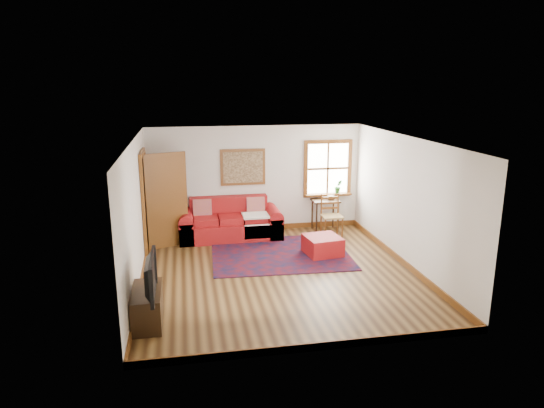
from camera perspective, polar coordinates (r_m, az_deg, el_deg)
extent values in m
plane|color=#3B230F|center=(9.17, 0.71, -8.10)|extent=(5.50, 5.50, 0.00)
cube|color=silver|center=(11.41, -1.95, 2.95)|extent=(5.00, 0.04, 2.50)
cube|color=silver|center=(6.23, 5.69, -6.93)|extent=(5.00, 0.04, 2.50)
cube|color=silver|center=(8.66, -15.72, -1.29)|extent=(0.04, 5.50, 2.50)
cube|color=silver|center=(9.56, 15.59, 0.18)|extent=(0.04, 5.50, 2.50)
cube|color=white|center=(8.54, 0.77, 7.60)|extent=(5.00, 5.50, 0.04)
cube|color=brown|center=(11.69, -1.89, -2.79)|extent=(5.00, 0.03, 0.12)
cube|color=brown|center=(9.04, -15.11, -8.57)|extent=(0.03, 5.50, 0.12)
cube|color=brown|center=(9.91, 15.06, -6.51)|extent=(0.03, 5.50, 0.12)
cube|color=white|center=(11.74, 6.55, 4.18)|extent=(1.00, 0.02, 1.20)
cube|color=brown|center=(11.63, 6.66, 7.29)|extent=(1.18, 0.06, 0.09)
cube|color=brown|center=(11.86, 6.48, 1.10)|extent=(1.18, 0.06, 0.09)
cube|color=brown|center=(11.58, 3.99, 4.10)|extent=(0.09, 0.06, 1.20)
cube|color=brown|center=(11.90, 9.09, 4.23)|extent=(0.09, 0.06, 1.20)
cube|color=brown|center=(11.73, 6.57, 4.17)|extent=(1.00, 0.04, 0.05)
cube|color=brown|center=(11.79, 6.59, 1.14)|extent=(1.15, 0.20, 0.04)
imported|color=#205A1F|center=(11.80, 7.80, 2.04)|extent=(0.18, 0.15, 0.33)
cube|color=black|center=(10.26, -14.84, -0.13)|extent=(0.02, 0.90, 2.05)
cube|color=brown|center=(9.77, -14.86, -0.83)|extent=(0.06, 0.09, 2.05)
cube|color=brown|center=(10.73, -14.50, 0.53)|extent=(0.06, 0.09, 2.05)
cube|color=brown|center=(10.05, -15.06, 5.80)|extent=(0.06, 1.08, 0.09)
cube|color=brown|center=(10.52, -12.27, 0.38)|extent=(0.86, 0.35, 2.05)
cube|color=silver|center=(10.49, -12.30, 0.92)|extent=(0.56, 0.22, 1.33)
cube|color=brown|center=(11.29, -3.45, 4.36)|extent=(1.05, 0.04, 0.85)
cube|color=tan|center=(11.26, -3.43, 4.33)|extent=(0.92, 0.03, 0.72)
cube|color=#520B13|center=(10.11, 0.96, -5.87)|extent=(2.90, 2.37, 0.02)
cube|color=#A01417|center=(11.11, -4.91, -3.01)|extent=(2.31, 0.95, 0.40)
cube|color=#A01417|center=(11.32, -5.13, -0.31)|extent=(1.79, 0.26, 0.50)
cube|color=#A01417|center=(11.05, -10.05, -3.00)|extent=(0.32, 0.95, 0.50)
cube|color=#A01417|center=(11.23, 0.14, -2.50)|extent=(0.32, 0.95, 0.50)
cube|color=orange|center=(11.11, -8.20, -0.52)|extent=(0.42, 0.21, 0.44)
cube|color=orange|center=(11.22, -1.94, -0.23)|extent=(0.42, 0.21, 0.44)
cube|color=silver|center=(10.90, -1.95, -1.35)|extent=(0.58, 0.52, 0.04)
cube|color=#A01417|center=(10.08, 5.98, -4.89)|extent=(0.77, 0.77, 0.39)
cube|color=#301E10|center=(11.56, 6.31, 0.39)|extent=(0.63, 0.47, 0.04)
cylinder|color=#301E10|center=(11.41, 5.26, -1.73)|extent=(0.04, 0.04, 0.71)
cylinder|color=#301E10|center=(11.56, 7.79, -1.59)|extent=(0.04, 0.04, 0.71)
cylinder|color=#301E10|center=(11.77, 4.75, -1.22)|extent=(0.04, 0.04, 0.71)
cylinder|color=#301E10|center=(11.92, 7.21, -1.09)|extent=(0.04, 0.04, 0.71)
cube|color=tan|center=(11.15, 7.05, -1.44)|extent=(0.47, 0.44, 0.04)
cylinder|color=brown|center=(11.00, 6.28, -3.03)|extent=(0.04, 0.04, 0.47)
cylinder|color=brown|center=(11.11, 8.26, -2.92)|extent=(0.04, 0.04, 0.47)
cylinder|color=brown|center=(11.27, 5.81, -1.23)|extent=(0.04, 0.04, 0.98)
cylinder|color=brown|center=(11.38, 7.74, -1.14)|extent=(0.04, 0.04, 0.98)
cube|color=brown|center=(11.26, 6.82, 0.14)|extent=(0.40, 0.04, 0.29)
cube|color=#301E10|center=(7.55, -14.44, -11.59)|extent=(0.42, 0.94, 0.52)
imported|color=black|center=(7.18, -14.64, -8.22)|extent=(0.13, 1.00, 0.58)
cylinder|color=silver|center=(7.79, -14.04, -7.92)|extent=(0.12, 0.12, 0.18)
cylinder|color=#FFA53F|center=(7.80, -14.03, -8.13)|extent=(0.07, 0.07, 0.12)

